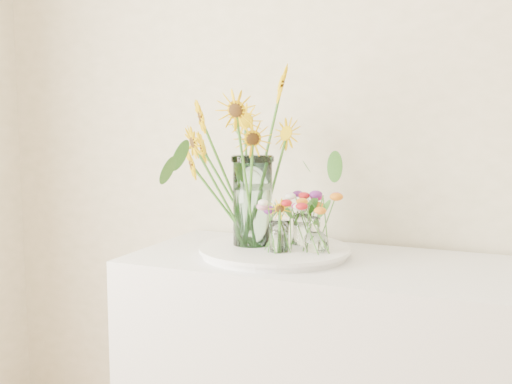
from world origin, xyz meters
TOP-DOWN VIEW (x-y plane):
  - tray at (-0.61, 1.92)m, footprint 0.48×0.48m
  - mason_jar at (-0.70, 1.93)m, footprint 0.15×0.15m
  - sunflower_bouquet at (-0.70, 1.93)m, footprint 0.91×0.91m
  - small_vase_a at (-0.57, 1.85)m, footprint 0.06×0.06m
  - wildflower_posy_a at (-0.57, 1.85)m, footprint 0.20×0.20m
  - small_vase_b at (-0.47, 1.90)m, footprint 0.09×0.09m
  - wildflower_posy_b at (-0.47, 1.90)m, footprint 0.23×0.23m
  - small_vase_c at (-0.54, 1.99)m, footprint 0.08×0.08m
  - wildflower_posy_c at (-0.54, 1.99)m, footprint 0.20×0.20m

SIDE VIEW (x-z plane):
  - tray at x=-0.61m, z-range 0.90..0.92m
  - small_vase_a at x=-0.57m, z-range 0.93..1.03m
  - small_vase_c at x=-0.54m, z-range 0.93..1.04m
  - small_vase_b at x=-0.47m, z-range 0.93..1.04m
  - wildflower_posy_a at x=-0.57m, z-range 0.93..1.12m
  - wildflower_posy_c at x=-0.54m, z-range 0.93..1.13m
  - wildflower_posy_b at x=-0.47m, z-range 0.93..1.13m
  - mason_jar at x=-0.70m, z-range 0.93..1.23m
  - sunflower_bouquet at x=-0.70m, z-range 0.93..1.53m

